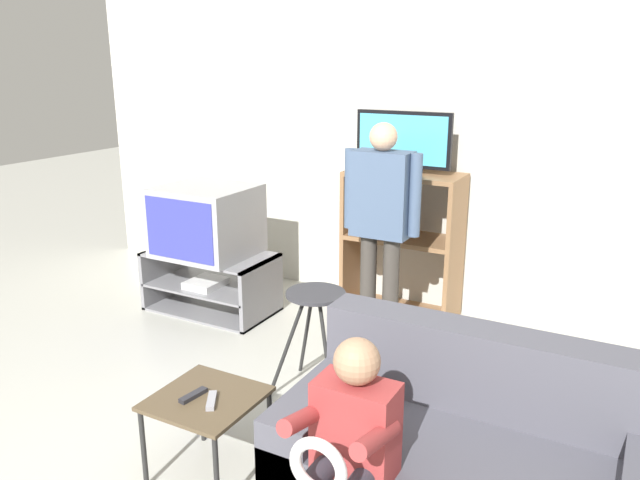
% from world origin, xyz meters
% --- Properties ---
extents(wall_back, '(6.40, 0.06, 2.60)m').
position_xyz_m(wall_back, '(0.00, 3.36, 1.30)').
color(wall_back, beige).
rests_on(wall_back, ground_plane).
extents(tv_stand, '(0.96, 0.53, 0.45)m').
position_xyz_m(tv_stand, '(-1.43, 2.45, 0.22)').
color(tv_stand, slate).
rests_on(tv_stand, ground_plane).
extents(television_main, '(0.67, 0.62, 0.52)m').
position_xyz_m(television_main, '(-1.44, 2.44, 0.71)').
color(television_main, '#9E9EA3').
rests_on(television_main, tv_stand).
extents(media_shelf, '(0.84, 0.40, 1.08)m').
position_xyz_m(media_shelf, '(-0.14, 3.09, 0.55)').
color(media_shelf, '#8E6642').
rests_on(media_shelf, ground_plane).
extents(television_flat, '(0.70, 0.20, 0.43)m').
position_xyz_m(television_flat, '(-0.16, 3.08, 1.29)').
color(television_flat, black).
rests_on(television_flat, media_shelf).
extents(folding_stool, '(0.44, 0.38, 0.62)m').
position_xyz_m(folding_stool, '(-0.13, 1.75, 0.50)').
color(folding_stool, black).
rests_on(folding_stool, ground_plane).
extents(snack_table, '(0.46, 0.46, 0.41)m').
position_xyz_m(snack_table, '(-0.20, 0.86, 0.36)').
color(snack_table, brown).
rests_on(snack_table, ground_plane).
extents(remote_control_black, '(0.06, 0.15, 0.02)m').
position_xyz_m(remote_control_black, '(-0.24, 0.82, 0.42)').
color(remote_control_black, '#232328').
rests_on(remote_control_black, snack_table).
extents(remote_control_white, '(0.11, 0.14, 0.02)m').
position_xyz_m(remote_control_white, '(-0.14, 0.83, 0.42)').
color(remote_control_white, gray).
rests_on(remote_control_white, snack_table).
extents(couch, '(1.50, 0.81, 0.78)m').
position_xyz_m(couch, '(0.95, 1.10, 0.27)').
color(couch, '#4C4C56').
rests_on(couch, ground_plane).
extents(person_standing_adult, '(0.53, 0.20, 1.48)m').
position_xyz_m(person_standing_adult, '(-0.09, 2.58, 0.89)').
color(person_standing_adult, '#3D3833').
rests_on(person_standing_adult, ground_plane).
extents(person_seated_child, '(0.33, 0.43, 0.93)m').
position_xyz_m(person_seated_child, '(0.61, 0.63, 0.55)').
color(person_seated_child, '#2D2D38').
rests_on(person_seated_child, ground_plane).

